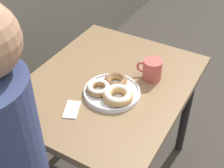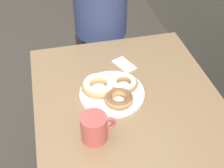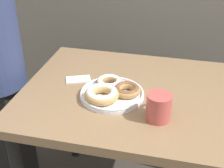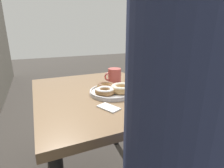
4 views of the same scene
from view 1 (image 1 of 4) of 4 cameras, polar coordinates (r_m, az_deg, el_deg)
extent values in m
cube|color=#846647|center=(1.55, -0.68, -0.27)|extent=(0.93, 0.76, 0.04)
cylinder|color=black|center=(1.99, 13.37, -4.93)|extent=(0.05, 0.05, 0.70)
cylinder|color=black|center=(1.75, -16.93, -13.75)|extent=(0.05, 0.05, 0.70)
cylinder|color=black|center=(2.18, -2.47, 0.72)|extent=(0.05, 0.05, 0.70)
cylinder|color=white|center=(1.46, 0.00, -1.61)|extent=(0.27, 0.27, 0.01)
torus|color=white|center=(1.45, 0.00, -1.25)|extent=(0.27, 0.27, 0.01)
torus|color=#B2844C|center=(1.49, 0.66, 0.55)|extent=(0.15, 0.15, 0.03)
torus|color=brown|center=(1.49, 0.66, 0.73)|extent=(0.14, 0.14, 0.03)
torus|color=#9E7042|center=(1.45, -2.44, -0.76)|extent=(0.12, 0.12, 0.03)
torus|color=white|center=(1.45, -2.44, -0.58)|extent=(0.11, 0.11, 0.03)
torus|color=tan|center=(1.41, 1.11, -2.12)|extent=(0.17, 0.17, 0.04)
torus|color=silver|center=(1.40, 1.12, -1.90)|extent=(0.16, 0.16, 0.03)
cylinder|color=#B74C47|center=(1.54, 7.39, 2.62)|extent=(0.09, 0.09, 0.10)
cylinder|color=#382114|center=(1.51, 7.53, 4.03)|extent=(0.08, 0.08, 0.00)
torus|color=#B74C47|center=(1.55, 5.52, 3.09)|extent=(0.02, 0.06, 0.06)
cube|color=white|center=(1.39, -7.36, -4.65)|extent=(0.13, 0.10, 0.01)
camera|label=2|loc=(1.91, 23.82, 34.07)|focal=50.00mm
camera|label=3|loc=(1.35, 53.58, 13.04)|focal=50.00mm
camera|label=4|loc=(1.13, -45.48, -6.78)|focal=28.00mm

